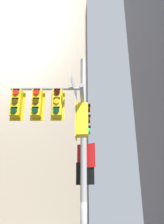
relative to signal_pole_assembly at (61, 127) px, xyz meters
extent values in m
cube|color=tan|center=(1.65, 25.93, 14.05)|extent=(15.53, 15.53, 37.79)
cylinder|color=#9EA0A3|center=(0.75, -0.16, -1.03)|extent=(0.21, 0.21, 7.63)
cylinder|color=#9EA0A3|center=(-0.46, 0.38, 1.53)|extent=(2.46, 1.18, 0.11)
cylinder|color=#9EA0A3|center=(0.31, -1.09, 0.51)|extent=(0.98, 1.91, 0.11)
cube|color=yellow|center=(-0.02, 0.39, 0.93)|extent=(0.45, 0.22, 1.14)
cube|color=yellow|center=(-0.10, 0.22, 0.93)|extent=(0.45, 0.45, 1.00)
cylinder|color=#360605|center=(-0.18, 0.04, 1.28)|extent=(0.21, 0.14, 0.20)
cube|color=black|center=(-0.18, 0.03, 1.40)|extent=(0.23, 0.16, 0.02)
cylinder|color=yellow|center=(-0.18, 0.04, 0.93)|extent=(0.21, 0.14, 0.20)
cube|color=black|center=(-0.18, 0.03, 1.05)|extent=(0.23, 0.16, 0.02)
cylinder|color=#06311C|center=(-0.18, 0.04, 0.58)|extent=(0.21, 0.14, 0.20)
cube|color=black|center=(-0.18, 0.03, 0.70)|extent=(0.23, 0.16, 0.02)
cube|color=yellow|center=(-0.68, 0.69, 0.93)|extent=(0.45, 0.22, 1.14)
cube|color=yellow|center=(-0.76, 0.52, 0.93)|extent=(0.45, 0.45, 1.00)
cylinder|color=red|center=(-0.84, 0.33, 1.28)|extent=(0.21, 0.14, 0.20)
cube|color=black|center=(-0.84, 0.33, 1.40)|extent=(0.23, 0.16, 0.02)
cylinder|color=#3C2C06|center=(-0.84, 0.33, 0.93)|extent=(0.21, 0.14, 0.20)
cube|color=black|center=(-0.84, 0.33, 1.05)|extent=(0.23, 0.16, 0.02)
cylinder|color=#06311C|center=(-0.84, 0.33, 0.58)|extent=(0.21, 0.14, 0.20)
cube|color=black|center=(-0.84, 0.33, 0.70)|extent=(0.23, 0.16, 0.02)
cube|color=yellow|center=(-1.35, 0.99, 0.93)|extent=(0.45, 0.22, 1.14)
cube|color=yellow|center=(-1.42, 0.81, 0.93)|extent=(0.45, 0.45, 1.00)
cylinder|color=red|center=(-1.51, 0.63, 1.28)|extent=(0.21, 0.14, 0.20)
cube|color=black|center=(-1.51, 0.62, 1.40)|extent=(0.23, 0.16, 0.02)
cylinder|color=#3C2C06|center=(-1.51, 0.63, 0.93)|extent=(0.21, 0.14, 0.20)
cube|color=black|center=(-1.51, 0.62, 1.05)|extent=(0.23, 0.16, 0.02)
cylinder|color=#06311C|center=(-1.51, 0.63, 0.58)|extent=(0.21, 0.14, 0.20)
cube|color=black|center=(-1.51, 0.62, 0.70)|extent=(0.23, 0.16, 0.02)
cube|color=yellow|center=(0.13, -1.01, -0.09)|extent=(0.23, 0.45, 1.14)
cube|color=yellow|center=(0.31, -1.09, -0.09)|extent=(0.45, 0.45, 1.00)
cylinder|color=#360605|center=(0.49, -1.17, 0.26)|extent=(0.14, 0.21, 0.20)
cube|color=black|center=(0.49, -1.18, 0.38)|extent=(0.16, 0.23, 0.02)
cylinder|color=#3C2C06|center=(0.49, -1.17, -0.09)|extent=(0.14, 0.21, 0.20)
cube|color=black|center=(0.49, -1.18, 0.03)|extent=(0.16, 0.23, 0.02)
cylinder|color=#19C672|center=(0.49, -1.17, -0.44)|extent=(0.14, 0.21, 0.20)
cube|color=black|center=(0.49, -1.18, -0.32)|extent=(0.16, 0.23, 0.02)
cube|color=white|center=(0.44, 0.02, 1.64)|extent=(0.86, 1.49, 0.28)
cube|color=#19479E|center=(0.44, 0.02, 1.64)|extent=(0.84, 1.46, 0.24)
cube|color=red|center=(0.90, 0.00, -0.88)|extent=(0.46, 0.47, 0.80)
cube|color=white|center=(0.90, 0.00, -0.88)|extent=(0.43, 0.44, 0.76)
cube|color=black|center=(0.88, 0.02, -1.46)|extent=(0.49, 0.37, 0.72)
cube|color=white|center=(0.88, 0.02, -1.46)|extent=(0.46, 0.34, 0.68)
camera|label=1|loc=(-2.40, -7.32, -2.75)|focal=39.26mm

